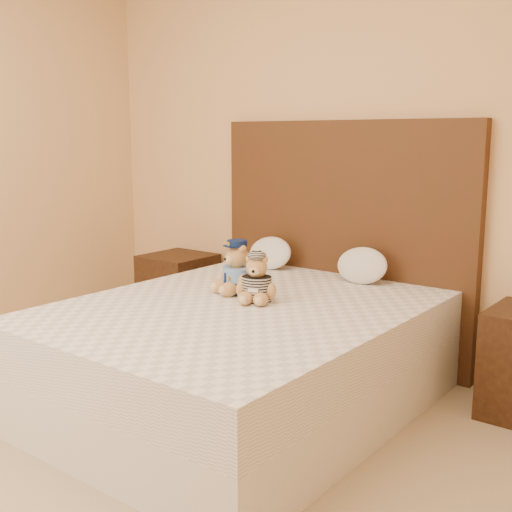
{
  "coord_description": "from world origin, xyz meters",
  "views": [
    {
      "loc": [
        2.02,
        -1.27,
        1.41
      ],
      "look_at": [
        -0.1,
        1.45,
        0.76
      ],
      "focal_mm": 45.0,
      "sensor_mm": 36.0,
      "label": 1
    }
  ],
  "objects": [
    {
      "name": "headboard",
      "position": [
        0.0,
        2.21,
        0.75
      ],
      "size": [
        1.75,
        0.08,
        1.5
      ],
      "primitive_type": "cube",
      "color": "#462415",
      "rests_on": "ground"
    },
    {
      "name": "pillow_left",
      "position": [
        -0.43,
        2.03,
        0.66
      ],
      "size": [
        0.32,
        0.21,
        0.22
      ],
      "primitive_type": "ellipsoid",
      "color": "white",
      "rests_on": "bed"
    },
    {
      "name": "teddy_police",
      "position": [
        -0.18,
        1.38,
        0.7
      ],
      "size": [
        0.32,
        0.31,
        0.29
      ],
      "primitive_type": null,
      "rotation": [
        0.0,
        0.0,
        -0.33
      ],
      "color": "#B17F45",
      "rests_on": "bed"
    },
    {
      "name": "room_walls",
      "position": [
        0.0,
        0.46,
        1.81
      ],
      "size": [
        4.04,
        4.52,
        2.72
      ],
      "color": "#E1B47A",
      "rests_on": "ground"
    },
    {
      "name": "pillow_right",
      "position": [
        0.24,
        2.03,
        0.66
      ],
      "size": [
        0.32,
        0.21,
        0.23
      ],
      "primitive_type": "ellipsoid",
      "color": "white",
      "rests_on": "bed"
    },
    {
      "name": "nightstand_left",
      "position": [
        -1.25,
        2.0,
        0.28
      ],
      "size": [
        0.45,
        0.45,
        0.55
      ],
      "primitive_type": "cube",
      "color": "#3C2513",
      "rests_on": "ground"
    },
    {
      "name": "bed",
      "position": [
        0.0,
        1.2,
        0.28
      ],
      "size": [
        1.6,
        2.0,
        0.55
      ],
      "color": "white",
      "rests_on": "ground"
    },
    {
      "name": "ground",
      "position": [
        0.0,
        0.0,
        0.0
      ],
      "size": [
        4.0,
        4.5,
        0.0
      ],
      "primitive_type": "cube",
      "color": "tan",
      "rests_on": "ground"
    },
    {
      "name": "teddy_prisoner",
      "position": [
        0.03,
        1.29,
        0.68
      ],
      "size": [
        0.29,
        0.29,
        0.25
      ],
      "primitive_type": null,
      "rotation": [
        0.0,
        0.0,
        0.39
      ],
      "color": "#B17F45",
      "rests_on": "bed"
    }
  ]
}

